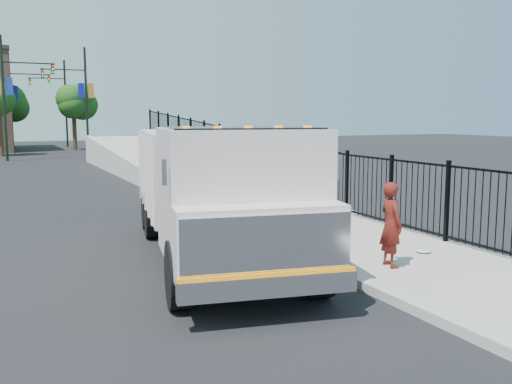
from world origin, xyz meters
name	(u,v)px	position (x,y,z in m)	size (l,w,h in m)	color
ground	(311,263)	(0.00, 0.00, 0.00)	(120.00, 120.00, 0.00)	black
sidewalk	(456,274)	(1.93, -2.00, 0.06)	(3.55, 12.00, 0.12)	#9E998E
curb	(370,286)	(0.00, -2.00, 0.08)	(0.30, 12.00, 0.16)	#ADAAA3
ramp	(176,179)	(2.12, 16.00, 0.00)	(3.95, 24.00, 1.70)	#9E998E
iron_fence	(237,165)	(3.55, 12.00, 0.90)	(0.10, 28.00, 1.80)	black
truck	(217,184)	(-1.60, 1.09, 1.58)	(4.06, 8.54, 2.81)	black
worker	(391,225)	(1.03, -1.21, 0.93)	(0.59, 0.39, 1.61)	#601812
debris	(423,251)	(2.35, -0.63, 0.16)	(0.33, 0.33, 0.08)	silver
light_pole_0	(9,93)	(-4.42, 30.57, 4.36)	(3.77, 0.22, 8.00)	black
light_pole_1	(82,96)	(0.82, 35.32, 4.36)	(3.78, 0.22, 8.00)	black
light_pole_2	(15,98)	(-3.64, 41.50, 4.36)	(3.77, 0.22, 8.00)	black
light_pole_3	(62,100)	(0.66, 46.56, 4.36)	(3.78, 0.22, 8.00)	black
tree_1	(73,104)	(0.92, 41.05, 3.93)	(2.38, 2.38, 5.19)	#382314
tree_2	(9,104)	(-3.88, 47.80, 3.97)	(3.18, 3.18, 5.59)	#382314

